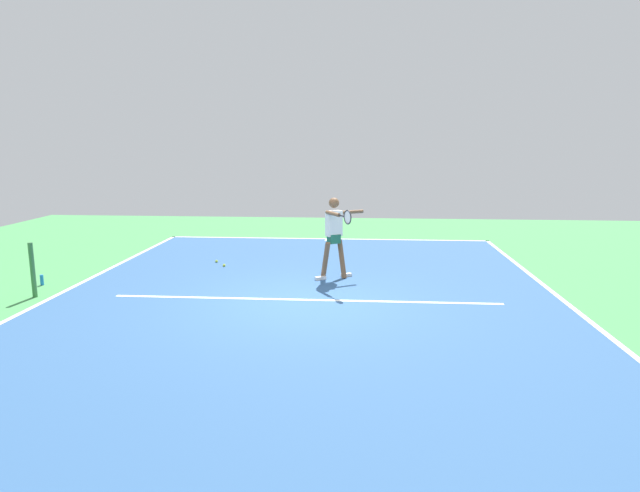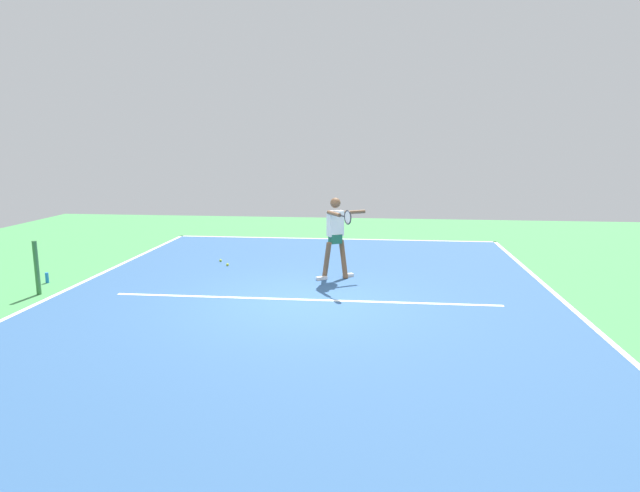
# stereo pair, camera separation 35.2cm
# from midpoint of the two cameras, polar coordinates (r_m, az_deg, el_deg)

# --- Properties ---
(ground_plane) EXTENTS (23.44, 23.44, 0.00)m
(ground_plane) POSITION_cam_midpoint_polar(r_m,az_deg,el_deg) (10.23, -0.87, -5.94)
(ground_plane) COLOR #428E4C
(court_surface) EXTENTS (9.87, 13.88, 0.00)m
(court_surface) POSITION_cam_midpoint_polar(r_m,az_deg,el_deg) (10.23, -0.87, -5.93)
(court_surface) COLOR #2D5484
(court_surface) RESTS_ON ground_plane
(court_line_baseline_near) EXTENTS (9.87, 0.10, 0.01)m
(court_line_baseline_near) POSITION_cam_midpoint_polar(r_m,az_deg,el_deg) (16.91, 2.00, 0.76)
(court_line_baseline_near) COLOR white
(court_line_baseline_near) RESTS_ON ground_plane
(court_line_sideline_left) EXTENTS (0.10, 13.88, 0.01)m
(court_line_sideline_left) POSITION_cam_midpoint_polar(r_m,az_deg,el_deg) (10.80, 25.97, -6.14)
(court_line_sideline_left) COLOR white
(court_line_sideline_left) RESTS_ON ground_plane
(court_line_sideline_right) EXTENTS (0.10, 13.88, 0.01)m
(court_line_sideline_right) POSITION_cam_midpoint_polar(r_m,az_deg,el_deg) (11.84, -25.11, -4.64)
(court_line_sideline_right) COLOR white
(court_line_sideline_right) RESTS_ON ground_plane
(court_line_service) EXTENTS (7.40, 0.10, 0.01)m
(court_line_service) POSITION_cam_midpoint_polar(r_m,az_deg,el_deg) (10.41, -0.74, -5.62)
(court_line_service) COLOR white
(court_line_service) RESTS_ON ground_plane
(court_line_centre_mark) EXTENTS (0.10, 0.30, 0.01)m
(court_line_centre_mark) POSITION_cam_midpoint_polar(r_m,az_deg,el_deg) (16.71, 1.95, 0.64)
(court_line_centre_mark) COLOR white
(court_line_centre_mark) RESTS_ON ground_plane
(net_post) EXTENTS (0.09, 0.09, 1.07)m
(net_post) POSITION_cam_midpoint_polar(r_m,az_deg,el_deg) (11.91, -26.76, -2.06)
(net_post) COLOR #38753D
(net_post) RESTS_ON ground_plane
(tennis_player) EXTENTS (1.04, 1.40, 1.79)m
(tennis_player) POSITION_cam_midpoint_polar(r_m,az_deg,el_deg) (11.79, 2.57, 1.44)
(tennis_player) COLOR brown
(tennis_player) RESTS_ON ground_plane
(tennis_ball_far_corner) EXTENTS (0.07, 0.07, 0.07)m
(tennis_ball_far_corner) POSITION_cam_midpoint_polar(r_m,az_deg,el_deg) (13.36, -8.90, -1.94)
(tennis_ball_far_corner) COLOR #CCE033
(tennis_ball_far_corner) RESTS_ON ground_plane
(tennis_ball_near_service_line) EXTENTS (0.07, 0.07, 0.07)m
(tennis_ball_near_service_line) POSITION_cam_midpoint_polar(r_m,az_deg,el_deg) (13.85, -9.64, -1.50)
(tennis_ball_near_service_line) COLOR #C6E53D
(tennis_ball_near_service_line) RESTS_ON ground_plane
(water_bottle) EXTENTS (0.07, 0.07, 0.22)m
(water_bottle) POSITION_cam_midpoint_polar(r_m,az_deg,el_deg) (12.91, -25.95, -3.01)
(water_bottle) COLOR blue
(water_bottle) RESTS_ON ground_plane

